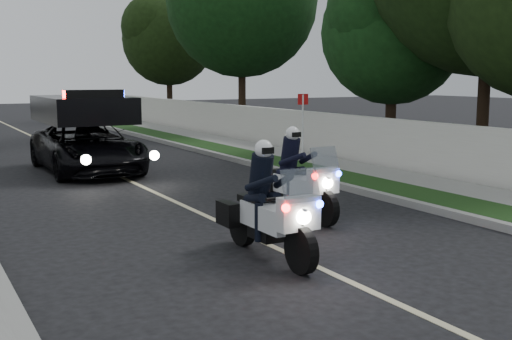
{
  "coord_description": "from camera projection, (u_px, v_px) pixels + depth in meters",
  "views": [
    {
      "loc": [
        -5.03,
        -6.33,
        2.71
      ],
      "look_at": [
        0.55,
        3.8,
        1.0
      ],
      "focal_mm": 44.99,
      "sensor_mm": 36.0,
      "label": 1
    }
  ],
  "objects": [
    {
      "name": "ground",
      "position": [
        361.0,
        287.0,
        8.28
      ],
      "size": [
        120.0,
        120.0,
        0.0
      ],
      "primitive_type": "plane",
      "color": "black",
      "rests_on": "ground"
    },
    {
      "name": "curb_right",
      "position": [
        260.0,
        166.0,
        18.89
      ],
      "size": [
        0.2,
        60.0,
        0.15
      ],
      "primitive_type": "cube",
      "color": "gray",
      "rests_on": "ground"
    },
    {
      "name": "grass_verge",
      "position": [
        280.0,
        164.0,
        19.22
      ],
      "size": [
        1.2,
        60.0,
        0.16
      ],
      "primitive_type": "cube",
      "color": "#193814",
      "rests_on": "ground"
    },
    {
      "name": "sidewalk_right",
      "position": [
        316.0,
        161.0,
        19.84
      ],
      "size": [
        1.4,
        60.0,
        0.16
      ],
      "primitive_type": "cube",
      "color": "gray",
      "rests_on": "ground"
    },
    {
      "name": "property_wall",
      "position": [
        343.0,
        138.0,
        20.22
      ],
      "size": [
        0.22,
        60.0,
        1.5
      ],
      "primitive_type": "cube",
      "color": "beige",
      "rests_on": "ground"
    },
    {
      "name": "lane_marking",
      "position": [
        125.0,
        179.0,
        16.94
      ],
      "size": [
        0.12,
        50.0,
        0.01
      ],
      "primitive_type": "cube",
      "color": "#BFB78C",
      "rests_on": "ground"
    },
    {
      "name": "police_moto_left",
      "position": [
        268.0,
        258.0,
        9.59
      ],
      "size": [
        0.74,
        2.09,
        1.77
      ],
      "primitive_type": null,
      "rotation": [
        0.0,
        0.0,
        0.01
      ],
      "color": "silver",
      "rests_on": "ground"
    },
    {
      "name": "police_moto_right",
      "position": [
        296.0,
        217.0,
        12.34
      ],
      "size": [
        0.85,
        2.11,
        1.76
      ],
      "primitive_type": null,
      "rotation": [
        0.0,
        0.0,
        0.06
      ],
      "color": "white",
      "rests_on": "ground"
    },
    {
      "name": "police_suv",
      "position": [
        88.0,
        172.0,
        18.15
      ],
      "size": [
        2.39,
        5.15,
        2.5
      ],
      "primitive_type": "imported",
      "rotation": [
        0.0,
        0.0,
        -0.0
      ],
      "color": "black",
      "rests_on": "ground"
    },
    {
      "name": "sign_post",
      "position": [
        302.0,
        161.0,
        20.37
      ],
      "size": [
        0.43,
        0.43,
        2.21
      ],
      "primitive_type": null,
      "rotation": [
        0.0,
        0.0,
        -0.28
      ],
      "color": "#A2150B",
      "rests_on": "ground"
    },
    {
      "name": "tree_right_b",
      "position": [
        389.0,
        155.0,
        21.96
      ],
      "size": [
        6.29,
        6.29,
        8.01
      ],
      "primitive_type": null,
      "rotation": [
        0.0,
        0.0,
        0.4
      ],
      "color": "#153D14",
      "rests_on": "ground"
    },
    {
      "name": "tree_right_c",
      "position": [
        480.0,
        165.0,
        19.59
      ],
      "size": [
        7.56,
        7.56,
        12.3
      ],
      "primitive_type": null,
      "rotation": [
        0.0,
        0.0,
        0.02
      ],
      "color": "black",
      "rests_on": "ground"
    },
    {
      "name": "tree_right_d",
      "position": [
        242.0,
        131.0,
        31.5
      ],
      "size": [
        8.5,
        8.5,
        12.07
      ],
      "primitive_type": null,
      "rotation": [
        0.0,
        0.0,
        0.19
      ],
      "color": "#143C14",
      "rests_on": "ground"
    },
    {
      "name": "tree_right_e",
      "position": [
        170.0,
        118.0,
        40.88
      ],
      "size": [
        7.0,
        7.0,
        9.62
      ],
      "primitive_type": null,
      "rotation": [
        0.0,
        0.0,
        0.24
      ],
      "color": "black",
      "rests_on": "ground"
    }
  ]
}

